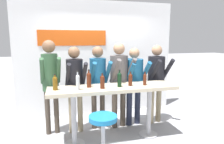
# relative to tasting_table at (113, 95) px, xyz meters

# --- Properties ---
(ground_plane) EXTENTS (40.00, 40.00, 0.00)m
(ground_plane) POSITION_rel_tasting_table_xyz_m (-0.00, 0.00, -0.86)
(ground_plane) COLOR #9E9EA3
(back_wall) EXTENTS (3.90, 0.12, 2.78)m
(back_wall) POSITION_rel_tasting_table_xyz_m (-0.01, 1.53, 0.54)
(back_wall) COLOR white
(back_wall) RESTS_ON ground_plane
(tasting_table) EXTENTS (2.30, 0.59, 1.02)m
(tasting_table) POSITION_rel_tasting_table_xyz_m (0.00, 0.00, 0.00)
(tasting_table) COLOR beige
(tasting_table) RESTS_ON ground_plane
(bar_stool) EXTENTS (0.45, 0.45, 0.74)m
(bar_stool) POSITION_rel_tasting_table_xyz_m (-0.32, -0.62, -0.36)
(bar_stool) COLOR #B2B2B7
(bar_stool) RESTS_ON ground_plane
(person_far_left) EXTENTS (0.40, 0.55, 1.85)m
(person_far_left) POSITION_rel_tasting_table_xyz_m (-1.10, 0.55, 0.32)
(person_far_left) COLOR #473D33
(person_far_left) RESTS_ON ground_plane
(person_left) EXTENTS (0.42, 0.55, 1.72)m
(person_left) POSITION_rel_tasting_table_xyz_m (-0.64, 0.49, 0.22)
(person_left) COLOR gray
(person_left) RESTS_ON ground_plane
(person_center_left) EXTENTS (0.43, 0.55, 1.72)m
(person_center_left) POSITION_rel_tasting_table_xyz_m (-0.17, 0.58, 0.22)
(person_center_left) COLOR #473D33
(person_center_left) RESTS_ON ground_plane
(person_center) EXTENTS (0.50, 0.62, 1.78)m
(person_center) POSITION_rel_tasting_table_xyz_m (0.26, 0.51, 0.25)
(person_center) COLOR #473D33
(person_center) RESTS_ON ground_plane
(person_center_right) EXTENTS (0.52, 0.61, 1.68)m
(person_center_right) POSITION_rel_tasting_table_xyz_m (0.61, 0.56, 0.18)
(person_center_right) COLOR #23283D
(person_center_right) RESTS_ON ground_plane
(person_right) EXTENTS (0.50, 0.61, 1.74)m
(person_right) POSITION_rel_tasting_table_xyz_m (1.12, 0.53, 0.22)
(person_right) COLOR gray
(person_right) RESTS_ON ground_plane
(wine_bottle_0) EXTENTS (0.06, 0.06, 0.33)m
(wine_bottle_0) POSITION_rel_tasting_table_xyz_m (-0.64, -0.10, 0.31)
(wine_bottle_0) COLOR #B7BCC1
(wine_bottle_0) RESTS_ON tasting_table
(wine_bottle_1) EXTENTS (0.08, 0.08, 0.32)m
(wine_bottle_1) POSITION_rel_tasting_table_xyz_m (-0.43, 0.05, 0.31)
(wine_bottle_1) COLOR #4C1E0F
(wine_bottle_1) RESTS_ON tasting_table
(wine_bottle_2) EXTENTS (0.08, 0.08, 0.27)m
(wine_bottle_2) POSITION_rel_tasting_table_xyz_m (-1.00, 0.01, 0.29)
(wine_bottle_2) COLOR brown
(wine_bottle_2) RESTS_ON tasting_table
(wine_bottle_3) EXTENTS (0.07, 0.07, 0.31)m
(wine_bottle_3) POSITION_rel_tasting_table_xyz_m (0.10, -0.05, 0.30)
(wine_bottle_3) COLOR black
(wine_bottle_3) RESTS_ON tasting_table
(wine_bottle_4) EXTENTS (0.06, 0.06, 0.25)m
(wine_bottle_4) POSITION_rel_tasting_table_xyz_m (0.59, -0.03, 0.28)
(wine_bottle_4) COLOR #4C1E0F
(wine_bottle_4) RESTS_ON tasting_table
(wine_bottle_5) EXTENTS (0.07, 0.07, 0.26)m
(wine_bottle_5) POSITION_rel_tasting_table_xyz_m (0.32, -0.01, 0.28)
(wine_bottle_5) COLOR #4C1E0F
(wine_bottle_5) RESTS_ON tasting_table
(wine_bottle_6) EXTENTS (0.08, 0.08, 0.27)m
(wine_bottle_6) POSITION_rel_tasting_table_xyz_m (-0.22, -0.09, 0.29)
(wine_bottle_6) COLOR #4C1E0F
(wine_bottle_6) RESTS_ON tasting_table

